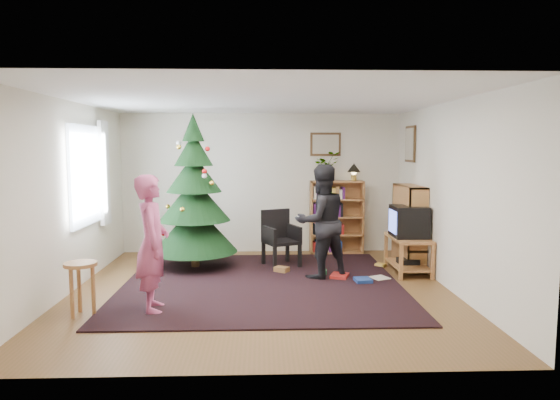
{
  "coord_description": "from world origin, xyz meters",
  "views": [
    {
      "loc": [
        0.01,
        -6.5,
        1.89
      ],
      "look_at": [
        0.28,
        1.01,
        1.1
      ],
      "focal_mm": 32.0,
      "sensor_mm": 36.0,
      "label": 1
    }
  ],
  "objects_px": {
    "stool": "(81,274)",
    "table_lamp": "(354,169)",
    "picture_right": "(410,144)",
    "person_by_chair": "(321,222)",
    "tv_stand": "(408,251)",
    "picture_back": "(326,144)",
    "bookshelf_back": "(337,216)",
    "crt_tv": "(409,221)",
    "armchair": "(281,236)",
    "christmas_tree": "(194,204)",
    "potted_plant": "(326,166)",
    "person_standing": "(152,243)",
    "bookshelf_right": "(409,225)"
  },
  "relations": [
    {
      "from": "picture_back",
      "to": "person_by_chair",
      "type": "relative_size",
      "value": 0.33
    },
    {
      "from": "tv_stand",
      "to": "person_standing",
      "type": "bearing_deg",
      "value": -154.4
    },
    {
      "from": "crt_tv",
      "to": "armchair",
      "type": "distance_m",
      "value": 2.0
    },
    {
      "from": "bookshelf_back",
      "to": "person_standing",
      "type": "height_order",
      "value": "person_standing"
    },
    {
      "from": "christmas_tree",
      "to": "person_standing",
      "type": "relative_size",
      "value": 1.52
    },
    {
      "from": "picture_back",
      "to": "person_standing",
      "type": "bearing_deg",
      "value": -126.29
    },
    {
      "from": "picture_right",
      "to": "crt_tv",
      "type": "bearing_deg",
      "value": -106.21
    },
    {
      "from": "christmas_tree",
      "to": "potted_plant",
      "type": "bearing_deg",
      "value": 25.69
    },
    {
      "from": "armchair",
      "to": "stool",
      "type": "xyz_separation_m",
      "value": [
        -2.35,
        -2.33,
        -0.01
      ]
    },
    {
      "from": "picture_right",
      "to": "person_by_chair",
      "type": "relative_size",
      "value": 0.36
    },
    {
      "from": "christmas_tree",
      "to": "bookshelf_back",
      "type": "relative_size",
      "value": 1.86
    },
    {
      "from": "armchair",
      "to": "potted_plant",
      "type": "bearing_deg",
      "value": 25.0
    },
    {
      "from": "christmas_tree",
      "to": "bookshelf_back",
      "type": "xyz_separation_m",
      "value": [
        2.4,
        1.06,
        -0.34
      ]
    },
    {
      "from": "picture_back",
      "to": "christmas_tree",
      "type": "relative_size",
      "value": 0.23
    },
    {
      "from": "person_standing",
      "to": "potted_plant",
      "type": "height_order",
      "value": "potted_plant"
    },
    {
      "from": "stool",
      "to": "person_standing",
      "type": "xyz_separation_m",
      "value": [
        0.78,
        0.13,
        0.32
      ]
    },
    {
      "from": "person_standing",
      "to": "potted_plant",
      "type": "distance_m",
      "value": 4.03
    },
    {
      "from": "picture_back",
      "to": "person_standing",
      "type": "relative_size",
      "value": 0.35
    },
    {
      "from": "person_by_chair",
      "to": "table_lamp",
      "type": "height_order",
      "value": "person_by_chair"
    },
    {
      "from": "table_lamp",
      "to": "stool",
      "type": "bearing_deg",
      "value": -138.34
    },
    {
      "from": "bookshelf_back",
      "to": "stool",
      "type": "distance_m",
      "value": 4.71
    },
    {
      "from": "stool",
      "to": "potted_plant",
      "type": "distance_m",
      "value": 4.69
    },
    {
      "from": "picture_right",
      "to": "picture_back",
      "type": "bearing_deg",
      "value": 151.31
    },
    {
      "from": "picture_right",
      "to": "person_by_chair",
      "type": "bearing_deg",
      "value": -144.79
    },
    {
      "from": "picture_right",
      "to": "armchair",
      "type": "xyz_separation_m",
      "value": [
        -2.16,
        -0.36,
        -1.47
      ]
    },
    {
      "from": "bookshelf_back",
      "to": "table_lamp",
      "type": "height_order",
      "value": "table_lamp"
    },
    {
      "from": "armchair",
      "to": "stool",
      "type": "height_order",
      "value": "armchair"
    },
    {
      "from": "person_by_chair",
      "to": "bookshelf_right",
      "type": "bearing_deg",
      "value": -179.44
    },
    {
      "from": "picture_right",
      "to": "bookshelf_back",
      "type": "height_order",
      "value": "picture_right"
    },
    {
      "from": "bookshelf_back",
      "to": "picture_back",
      "type": "bearing_deg",
      "value": 145.31
    },
    {
      "from": "christmas_tree",
      "to": "potted_plant",
      "type": "xyz_separation_m",
      "value": [
        2.2,
        1.06,
        0.55
      ]
    },
    {
      "from": "person_by_chair",
      "to": "stool",
      "type": "bearing_deg",
      "value": 5.18
    },
    {
      "from": "bookshelf_right",
      "to": "crt_tv",
      "type": "relative_size",
      "value": 2.42
    },
    {
      "from": "picture_right",
      "to": "tv_stand",
      "type": "bearing_deg",
      "value": -106.05
    },
    {
      "from": "christmas_tree",
      "to": "bookshelf_back",
      "type": "distance_m",
      "value": 2.64
    },
    {
      "from": "stool",
      "to": "table_lamp",
      "type": "relative_size",
      "value": 1.93
    },
    {
      "from": "bookshelf_right",
      "to": "potted_plant",
      "type": "relative_size",
      "value": 2.5
    },
    {
      "from": "bookshelf_right",
      "to": "tv_stand",
      "type": "xyz_separation_m",
      "value": [
        -0.12,
        -0.39,
        -0.34
      ]
    },
    {
      "from": "picture_back",
      "to": "potted_plant",
      "type": "xyz_separation_m",
      "value": [
        -0.0,
        -0.14,
        -0.39
      ]
    },
    {
      "from": "armchair",
      "to": "stool",
      "type": "distance_m",
      "value": 3.3
    },
    {
      "from": "picture_back",
      "to": "armchair",
      "type": "relative_size",
      "value": 0.61
    },
    {
      "from": "tv_stand",
      "to": "table_lamp",
      "type": "xyz_separation_m",
      "value": [
        -0.57,
        1.48,
        1.19
      ]
    },
    {
      "from": "armchair",
      "to": "person_by_chair",
      "type": "relative_size",
      "value": 0.54
    },
    {
      "from": "bookshelf_back",
      "to": "tv_stand",
      "type": "bearing_deg",
      "value": -59.35
    },
    {
      "from": "picture_back",
      "to": "person_by_chair",
      "type": "bearing_deg",
      "value": -98.87
    },
    {
      "from": "picture_right",
      "to": "tv_stand",
      "type": "xyz_separation_m",
      "value": [
        -0.26,
        -0.89,
        -1.62
      ]
    },
    {
      "from": "picture_right",
      "to": "stool",
      "type": "bearing_deg",
      "value": -149.24
    },
    {
      "from": "bookshelf_back",
      "to": "table_lamp",
      "type": "relative_size",
      "value": 4.13
    },
    {
      "from": "tv_stand",
      "to": "stool",
      "type": "xyz_separation_m",
      "value": [
        -4.25,
        -1.8,
        0.14
      ]
    },
    {
      "from": "bookshelf_back",
      "to": "person_by_chair",
      "type": "height_order",
      "value": "person_by_chair"
    }
  ]
}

